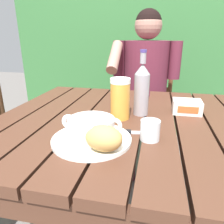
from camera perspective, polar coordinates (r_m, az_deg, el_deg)
The scene contains 12 objects.
dining_table at distance 0.94m, azimuth 4.52°, elevation -7.03°, with size 1.12×0.98×0.73m.
hedge_backdrop at distance 2.63m, azimuth 7.70°, elevation 18.88°, with size 2.92×0.91×2.15m.
chair_near_diner at distance 1.85m, azimuth 8.79°, elevation 0.78°, with size 0.44×0.40×0.91m.
person_eating at distance 1.60m, azimuth 8.72°, elevation 7.51°, with size 0.48×0.47×1.24m.
serving_plate at distance 0.71m, azimuth -5.46°, elevation -7.30°, with size 0.26×0.26×0.01m.
soup_bowl at distance 0.69m, azimuth -5.57°, elevation -4.23°, with size 0.20×0.15×0.08m.
bread_roll at distance 0.61m, azimuth -2.23°, elevation -7.03°, with size 0.12×0.10×0.08m.
beer_glass at distance 0.87m, azimuth 2.20°, elevation 3.61°, with size 0.08×0.08×0.17m.
beer_bottle at distance 0.92m, azimuth 7.97°, elevation 6.22°, with size 0.06×0.06×0.28m.
water_glass_small at distance 0.71m, azimuth 10.19°, elevation -4.82°, with size 0.07×0.07×0.07m.
butter_tub at distance 1.01m, azimuth 19.44°, elevation 1.37°, with size 0.12×0.09×0.06m.
table_knife at distance 0.76m, azimuth 4.95°, elevation -5.40°, with size 0.16×0.04×0.01m.
Camera 1 is at (0.10, -0.83, 1.06)m, focal length 34.05 mm.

